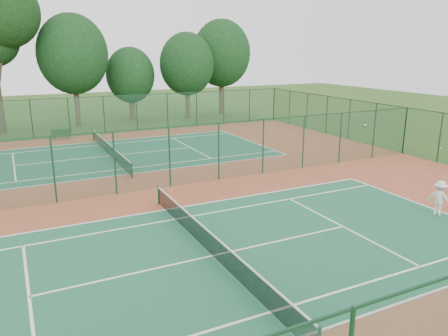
{
  "coord_description": "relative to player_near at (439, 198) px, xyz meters",
  "views": [
    {
      "loc": [
        -6.29,
        -22.75,
        7.61
      ],
      "look_at": [
        3.48,
        -3.01,
        1.6
      ],
      "focal_mm": 35.0,
      "sensor_mm": 36.0,
      "label": 1
    }
  ],
  "objects": [
    {
      "name": "evergreen_row",
      "position": [
        -10.88,
        34.12,
        -0.86
      ],
      "size": [
        39.0,
        5.0,
        12.0
      ],
      "primitive_type": null,
      "color": "black",
      "rests_on": "ground"
    },
    {
      "name": "tennis_net_near",
      "position": [
        -11.38,
        0.87,
        -0.31
      ],
      "size": [
        0.1,
        12.9,
        0.97
      ],
      "color": "#163E24",
      "rests_on": "ground"
    },
    {
      "name": "ground",
      "position": [
        -11.38,
        9.87,
        -0.86
      ],
      "size": [
        120.0,
        120.0,
        0.0
      ],
      "primitive_type": "plane",
      "color": "#2E5019",
      "rests_on": "ground"
    },
    {
      "name": "court_far",
      "position": [
        -11.38,
        18.87,
        -0.84
      ],
      "size": [
        23.77,
        10.97,
        0.01
      ],
      "primitive_type": "cube",
      "color": "#1B583B",
      "rests_on": "red_pad"
    },
    {
      "name": "stray_ball_a",
      "position": [
        -6.64,
        9.41,
        -0.82
      ],
      "size": [
        0.07,
        0.07,
        0.07
      ],
      "primitive_type": "sphere",
      "color": "#CBD832",
      "rests_on": "red_pad"
    },
    {
      "name": "court_near",
      "position": [
        -11.38,
        0.87,
        -0.84
      ],
      "size": [
        23.77,
        10.97,
        0.01
      ],
      "primitive_type": "cube",
      "color": "#1D5C3D",
      "rests_on": "red_pad"
    },
    {
      "name": "red_pad",
      "position": [
        -11.38,
        9.87,
        -0.85
      ],
      "size": [
        40.0,
        36.0,
        0.01
      ],
      "primitive_type": "cube",
      "color": "brown",
      "rests_on": "ground"
    },
    {
      "name": "player_near",
      "position": [
        0.0,
        0.0,
        0.0
      ],
      "size": [
        0.96,
        1.23,
        1.68
      ],
      "primitive_type": "imported",
      "rotation": [
        0.0,
        0.0,
        1.93
      ],
      "color": "silver",
      "rests_on": "court_near"
    },
    {
      "name": "fence_north",
      "position": [
        -11.38,
        27.87,
        0.9
      ],
      "size": [
        40.0,
        0.09,
        3.5
      ],
      "color": "#1C5439",
      "rests_on": "ground"
    },
    {
      "name": "fence_divider",
      "position": [
        -11.38,
        9.87,
        0.9
      ],
      "size": [
        40.0,
        0.09,
        3.5
      ],
      "color": "#164325",
      "rests_on": "ground"
    },
    {
      "name": "stray_ball_b",
      "position": [
        -7.46,
        9.09,
        -0.81
      ],
      "size": [
        0.07,
        0.07,
        0.07
      ],
      "primitive_type": "sphere",
      "color": "#D4E535",
      "rests_on": "red_pad"
    },
    {
      "name": "tennis_net_far",
      "position": [
        -11.38,
        18.87,
        -0.31
      ],
      "size": [
        0.1,
        12.9,
        0.97
      ],
      "color": "#13341F",
      "rests_on": "ground"
    },
    {
      "name": "fence_east",
      "position": [
        8.62,
        9.87,
        0.9
      ],
      "size": [
        0.09,
        36.0,
        3.5
      ],
      "rotation": [
        0.0,
        0.0,
        1.57
      ],
      "color": "#17472C",
      "rests_on": "ground"
    },
    {
      "name": "stray_ball_c",
      "position": [
        -10.09,
        9.07,
        -0.81
      ],
      "size": [
        0.07,
        0.07,
        0.07
      ],
      "primitive_type": "sphere",
      "color": "#B4D231",
      "rests_on": "red_pad"
    },
    {
      "name": "bench",
      "position": [
        -13.83,
        26.87,
        -0.37
      ],
      "size": [
        1.55,
        0.71,
        0.92
      ],
      "rotation": [
        0.0,
        0.0,
        -0.19
      ],
      "color": "#12341A",
      "rests_on": "red_pad"
    }
  ]
}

